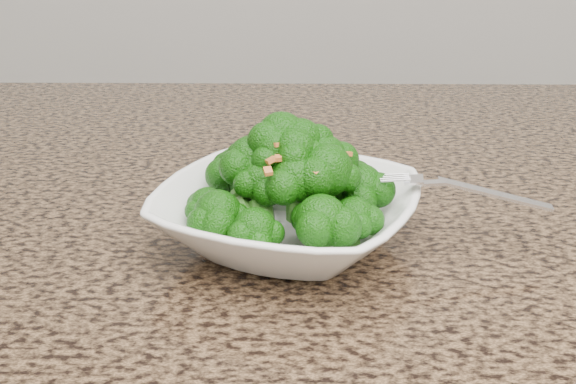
# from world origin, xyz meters

# --- Properties ---
(granite_counter) EXTENTS (1.64, 1.04, 0.03)m
(granite_counter) POSITION_xyz_m (0.00, 0.30, 0.89)
(granite_counter) COLOR brown
(granite_counter) RESTS_ON cabinet
(bowl) EXTENTS (0.28, 0.28, 0.05)m
(bowl) POSITION_xyz_m (-0.03, 0.22, 0.93)
(bowl) COLOR white
(bowl) RESTS_ON granite_counter
(broccoli_pile) EXTENTS (0.19, 0.19, 0.08)m
(broccoli_pile) POSITION_xyz_m (-0.03, 0.22, 0.99)
(broccoli_pile) COLOR #15580A
(broccoli_pile) RESTS_ON bowl
(garlic_topping) EXTENTS (0.12, 0.12, 0.01)m
(garlic_topping) POSITION_xyz_m (-0.03, 0.22, 1.03)
(garlic_topping) COLOR orange
(garlic_topping) RESTS_ON broccoli_pile
(fork) EXTENTS (0.16, 0.04, 0.01)m
(fork) POSITION_xyz_m (0.10, 0.22, 0.96)
(fork) COLOR silver
(fork) RESTS_ON bowl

